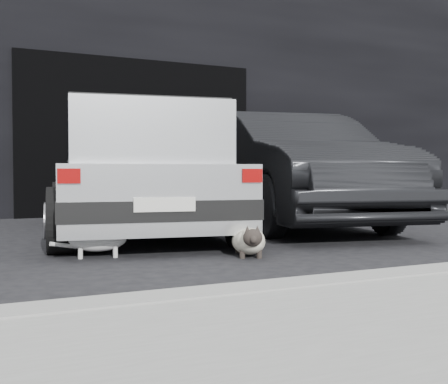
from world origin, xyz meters
name	(u,v)px	position (x,y,z in m)	size (l,w,h in m)	color
ground	(161,246)	(0.00, 0.00, 0.00)	(80.00, 80.00, 0.00)	black
building_facade	(110,83)	(1.00, 6.00, 2.50)	(34.00, 4.00, 5.00)	black
garage_opening	(139,137)	(1.00, 3.99, 1.30)	(4.00, 0.10, 2.60)	black
curb	(448,276)	(1.00, -2.60, 0.06)	(18.00, 0.25, 0.12)	gray
silver_hatchback	(137,167)	(0.05, 0.96, 0.77)	(2.38, 4.06, 1.41)	silver
second_car	(289,169)	(2.21, 1.21, 0.76)	(1.60, 4.59, 1.51)	black
cat_siamese	(249,241)	(0.44, -0.98, 0.13)	(0.46, 0.80, 0.29)	beige
cat_white	(102,238)	(-0.69, -0.49, 0.16)	(0.71, 0.33, 0.33)	white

